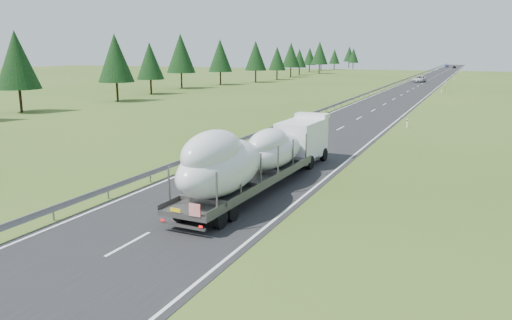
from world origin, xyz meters
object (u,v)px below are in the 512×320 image
at_px(distant_van, 419,79).
at_px(distant_car_dark, 454,67).
at_px(distant_car_blue, 447,66).
at_px(highway_sign, 446,84).
at_px(boat_truck, 257,154).

height_order(distant_van, distant_car_dark, distant_van).
xyz_separation_m(distant_van, distant_car_blue, (-1.10, 133.32, -0.16)).
bearing_deg(highway_sign, distant_car_dark, 92.09).
bearing_deg(highway_sign, distant_van, 104.07).
distance_m(boat_truck, distant_van, 113.65).
height_order(boat_truck, distant_van, boat_truck).
xyz_separation_m(highway_sign, distant_van, (-8.63, 34.43, -0.99)).
bearing_deg(distant_car_blue, distant_car_dark, -67.43).
height_order(highway_sign, distant_van, highway_sign).
bearing_deg(distant_car_dark, distant_car_blue, 103.37).
bearing_deg(distant_car_dark, boat_truck, -94.95).
bearing_deg(distant_van, distant_car_blue, 95.49).
bearing_deg(boat_truck, distant_car_blue, 90.99).
bearing_deg(distant_car_blue, distant_van, -85.33).
distance_m(boat_truck, distant_car_dark, 234.70).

